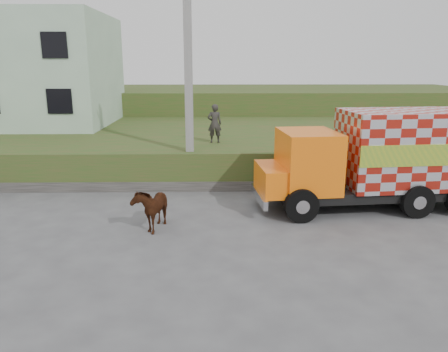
{
  "coord_description": "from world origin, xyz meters",
  "views": [
    {
      "loc": [
        0.03,
        -12.42,
        4.89
      ],
      "look_at": [
        0.29,
        1.4,
        1.3
      ],
      "focal_mm": 35.0,
      "sensor_mm": 36.0,
      "label": 1
    }
  ],
  "objects_px": {
    "cargo_truck": "(380,159)",
    "pedestrian": "(215,123)",
    "utility_pole": "(189,85)",
    "cow": "(152,207)"
  },
  "relations": [
    {
      "from": "pedestrian",
      "to": "cow",
      "type": "bearing_deg",
      "value": 67.13
    },
    {
      "from": "cow",
      "to": "cargo_truck",
      "type": "bearing_deg",
      "value": 26.37
    },
    {
      "from": "utility_pole",
      "to": "cargo_truck",
      "type": "distance_m",
      "value": 7.5
    },
    {
      "from": "pedestrian",
      "to": "utility_pole",
      "type": "bearing_deg",
      "value": 56.64
    },
    {
      "from": "cargo_truck",
      "to": "cow",
      "type": "xyz_separation_m",
      "value": [
        -7.55,
        -1.85,
        -1.05
      ]
    },
    {
      "from": "pedestrian",
      "to": "cargo_truck",
      "type": "bearing_deg",
      "value": 135.14
    },
    {
      "from": "cow",
      "to": "pedestrian",
      "type": "xyz_separation_m",
      "value": [
        1.9,
        6.36,
        1.66
      ]
    },
    {
      "from": "cargo_truck",
      "to": "pedestrian",
      "type": "bearing_deg",
      "value": 136.06
    },
    {
      "from": "utility_pole",
      "to": "cargo_truck",
      "type": "bearing_deg",
      "value": -21.44
    },
    {
      "from": "cargo_truck",
      "to": "pedestrian",
      "type": "relative_size",
      "value": 4.59
    }
  ]
}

